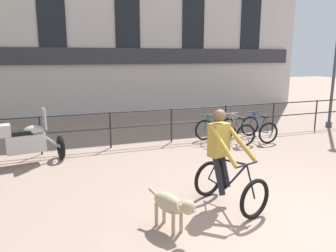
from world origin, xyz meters
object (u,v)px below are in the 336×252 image
Objects in this scene: parked_motorcycle at (25,142)px; parked_bicycle_near_lamp at (213,133)px; dog at (172,205)px; cyclist_with_bike at (225,163)px; parked_bicycle_mid_left at (236,131)px; parked_bicycle_mid_right at (259,129)px; street_lamp at (336,57)px.

parked_motorcycle is 1.62× the size of parked_bicycle_near_lamp.
dog is 4.75m from parked_motorcycle.
cyclist_with_bike is 4.49m from parked_bicycle_mid_left.
parked_motorcycle is at bearing 96.43° from dog.
cyclist_with_bike reaches higher than dog.
parked_bicycle_mid_left is (3.73, 4.26, -0.06)m from dog.
parked_motorcycle reaches higher than parked_bicycle_mid_left.
dog is 0.88× the size of parked_bicycle_mid_right.
parked_bicycle_mid_right is at bearing -179.79° from parked_bicycle_mid_left.
cyclist_with_bike is 0.37× the size of street_lamp.
parked_bicycle_near_lamp is (5.16, 0.08, -0.20)m from parked_motorcycle.
parked_motorcycle is at bearing -175.76° from street_lamp.
parked_motorcycle is 0.40× the size of street_lamp.
parked_bicycle_mid_right is at bearing 32.20° from cyclist_with_bike.
street_lamp reaches higher than dog.
parked_bicycle_mid_right is (4.55, 4.26, -0.06)m from dog.
parked_bicycle_mid_right is at bearing 178.73° from parked_bicycle_near_lamp.
street_lamp reaches higher than cyclist_with_bike.
dog is 0.55× the size of parked_motorcycle.
parked_bicycle_near_lamp is 0.82m from parked_bicycle_mid_left.
parked_bicycle_mid_left reaches higher than dog.
parked_motorcycle is 10.62m from street_lamp.
parked_motorcycle is (-3.46, 3.61, -0.20)m from cyclist_with_bike.
dog is at bearing -148.74° from street_lamp.
cyclist_with_bike is 5.00m from parked_motorcycle.
street_lamp is at bearing -166.61° from parked_bicycle_mid_right.
parked_bicycle_mid_left is 4.99m from street_lamp.
dog is 0.90× the size of parked_bicycle_mid_left.
parked_bicycle_mid_left is at bearing -97.75° from parked_motorcycle.
dog is 5.67m from parked_bicycle_mid_left.
street_lamp is (10.40, 0.77, 2.01)m from parked_motorcycle.
parked_bicycle_near_lamp is at bearing -172.53° from street_lamp.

